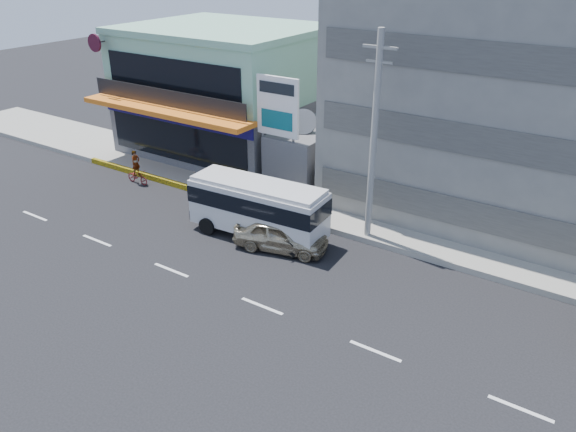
% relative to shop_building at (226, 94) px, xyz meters
% --- Properties ---
extents(ground, '(120.00, 120.00, 0.00)m').
position_rel_shop_building_xyz_m(ground, '(8.00, -13.95, -4.00)').
color(ground, black).
rests_on(ground, ground).
extents(sidewalk, '(70.00, 5.00, 0.30)m').
position_rel_shop_building_xyz_m(sidewalk, '(13.00, -4.45, -3.85)').
color(sidewalk, gray).
rests_on(sidewalk, ground).
extents(shop_building, '(12.40, 11.70, 8.00)m').
position_rel_shop_building_xyz_m(shop_building, '(0.00, 0.00, 0.00)').
color(shop_building, '#3F3F43').
rests_on(shop_building, ground).
extents(concrete_building, '(16.00, 12.00, 14.00)m').
position_rel_shop_building_xyz_m(concrete_building, '(18.00, 1.05, 3.00)').
color(concrete_building, gray).
rests_on(concrete_building, ground).
extents(gap_structure, '(3.00, 6.00, 3.50)m').
position_rel_shop_building_xyz_m(gap_structure, '(8.00, -1.95, -2.25)').
color(gap_structure, '#3F3F43').
rests_on(gap_structure, ground).
extents(satellite_dish, '(1.50, 1.50, 0.15)m').
position_rel_shop_building_xyz_m(satellite_dish, '(8.00, -2.95, -0.42)').
color(satellite_dish, slate).
rests_on(satellite_dish, gap_structure).
extents(billboard, '(2.60, 0.18, 6.90)m').
position_rel_shop_building_xyz_m(billboard, '(7.50, -4.75, 0.93)').
color(billboard, gray).
rests_on(billboard, ground).
extents(utility_pole_near, '(1.60, 0.30, 10.00)m').
position_rel_shop_building_xyz_m(utility_pole_near, '(14.00, -6.55, 1.15)').
color(utility_pole_near, '#999993').
rests_on(utility_pole_near, ground).
extents(minibus, '(7.01, 2.77, 2.88)m').
position_rel_shop_building_xyz_m(minibus, '(9.34, -9.18, -2.28)').
color(minibus, silver).
rests_on(minibus, ground).
extents(sedan, '(4.79, 2.80, 1.53)m').
position_rel_shop_building_xyz_m(sedan, '(11.00, -9.63, -3.23)').
color(sedan, tan).
rests_on(sedan, ground).
extents(motorcycle_rider, '(1.63, 0.59, 2.08)m').
position_rel_shop_building_xyz_m(motorcycle_rider, '(-0.80, -7.70, -3.31)').
color(motorcycle_rider, '#600D12').
rests_on(motorcycle_rider, ground).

